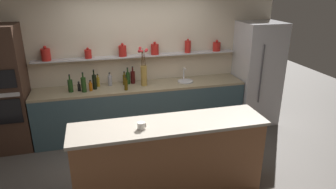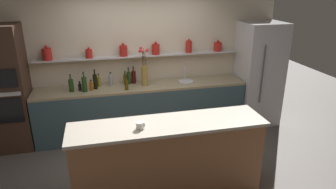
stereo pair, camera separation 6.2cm
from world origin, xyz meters
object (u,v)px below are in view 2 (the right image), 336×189
at_px(bottle_oil_0, 125,79).
at_px(bottle_wine_5, 84,84).
at_px(bottle_wine_1, 95,81).
at_px(bottle_sauce_7, 80,87).
at_px(bottle_spirit_2, 111,80).
at_px(bottle_wine_4, 134,77).
at_px(bottle_oil_9, 99,81).
at_px(coffee_mug, 140,126).
at_px(flower_vase, 144,72).
at_px(bottle_wine_6, 71,85).
at_px(bottle_wine_3, 129,78).
at_px(bottle_sauce_10, 91,86).
at_px(bottle_oil_8, 126,84).
at_px(oven_tower, 6,89).
at_px(sink_fixture, 186,80).
at_px(refrigerator, 258,74).

xyz_separation_m(bottle_oil_0, bottle_wine_5, (-0.70, -0.19, 0.03)).
height_order(bottle_wine_1, bottle_sauce_7, bottle_wine_1).
xyz_separation_m(bottle_spirit_2, bottle_wine_4, (0.41, 0.02, 0.02)).
height_order(bottle_oil_0, bottle_oil_9, bottle_oil_0).
height_order(bottle_wine_1, coffee_mug, bottle_wine_1).
relative_size(flower_vase, bottle_wine_6, 2.29).
height_order(bottle_spirit_2, bottle_wine_4, bottle_wine_4).
bearing_deg(bottle_oil_0, bottle_wine_5, -164.47).
height_order(flower_vase, bottle_wine_3, flower_vase).
bearing_deg(bottle_sauce_10, flower_vase, 2.91).
bearing_deg(bottle_oil_8, flower_vase, 26.08).
distance_m(oven_tower, bottle_wine_4, 2.10).
relative_size(bottle_wine_3, bottle_wine_6, 1.01).
xyz_separation_m(flower_vase, sink_fixture, (0.78, 0.02, -0.23)).
relative_size(bottle_sauce_7, bottle_oil_8, 0.67).
distance_m(oven_tower, bottle_wine_5, 1.24).
relative_size(refrigerator, bottle_sauce_10, 10.63).
distance_m(bottle_spirit_2, bottle_sauce_10, 0.39).
distance_m(sink_fixture, bottle_wine_6, 2.03).
relative_size(oven_tower, bottle_sauce_7, 12.66).
relative_size(refrigerator, bottle_oil_8, 8.06).
height_order(bottle_spirit_2, bottle_sauce_10, bottle_spirit_2).
bearing_deg(bottle_wine_1, bottle_wine_3, 13.24).
distance_m(sink_fixture, bottle_oil_0, 1.11).
relative_size(oven_tower, coffee_mug, 19.05).
distance_m(oven_tower, flower_vase, 2.27).
bearing_deg(coffee_mug, bottle_wine_5, 110.62).
bearing_deg(sink_fixture, bottle_sauce_10, -177.78).
bearing_deg(refrigerator, bottle_sauce_10, -179.69).
bearing_deg(bottle_sauce_10, bottle_wine_6, 176.41).
distance_m(refrigerator, bottle_wine_4, 2.40).
bearing_deg(bottle_sauce_7, bottle_sauce_10, -11.23).
relative_size(refrigerator, bottle_wine_1, 5.69).
height_order(bottle_wine_5, bottle_sauce_7, bottle_wine_5).
xyz_separation_m(bottle_wine_1, bottle_sauce_10, (-0.07, -0.07, -0.06)).
distance_m(flower_vase, bottle_wine_3, 0.33).
bearing_deg(refrigerator, bottle_oil_8, -177.00).
bearing_deg(coffee_mug, flower_vase, 79.06).
xyz_separation_m(bottle_spirit_2, bottle_wine_3, (0.32, 0.01, 0.02)).
relative_size(bottle_wine_3, bottle_sauce_10, 1.65).
distance_m(flower_vase, bottle_wine_5, 1.04).
bearing_deg(oven_tower, flower_vase, -0.17).
distance_m(bottle_wine_1, bottle_wine_3, 0.61).
height_order(bottle_wine_3, bottle_sauce_10, bottle_wine_3).
xyz_separation_m(flower_vase, bottle_oil_9, (-0.79, 0.14, -0.16)).
bearing_deg(flower_vase, bottle_wine_4, 135.05).
bearing_deg(bottle_sauce_10, sink_fixture, 2.22).
distance_m(flower_vase, bottle_spirit_2, 0.62).
distance_m(bottle_oil_0, coffee_mug, 1.97).
height_order(bottle_wine_3, coffee_mug, bottle_wine_3).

